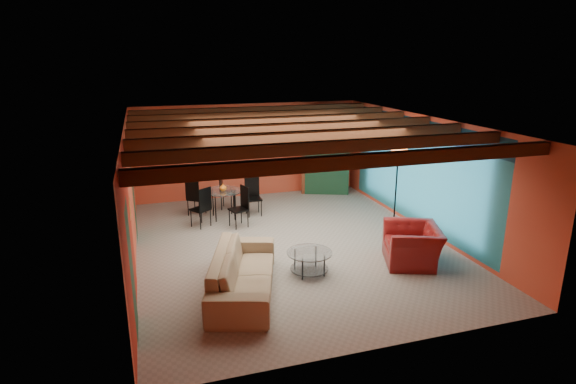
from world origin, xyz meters
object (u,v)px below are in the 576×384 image
object	(u,v)px
coffee_table	(309,262)
vase	(223,176)
dining_table	(223,199)
armoire	(323,156)
sofa	(243,272)
potted_plant	(324,111)
armchair	(412,245)
floor_lamp	(396,190)

from	to	relation	value
coffee_table	vase	bearing A→B (deg)	105.42
dining_table	armoire	distance (m)	3.67
coffee_table	vase	distance (m)	3.88
sofa	armoire	world-z (taller)	armoire
coffee_table	potted_plant	bearing A→B (deg)	66.02
vase	dining_table	bearing A→B (deg)	0.00
sofa	armoire	size ratio (longest dim) A/B	1.16
armchair	vase	world-z (taller)	vase
armchair	vase	xyz separation A→B (m)	(-3.12, 3.80, 0.72)
vase	floor_lamp	bearing A→B (deg)	-28.18
potted_plant	vase	bearing A→B (deg)	-155.51
coffee_table	floor_lamp	bearing A→B (deg)	30.90
floor_lamp	dining_table	bearing A→B (deg)	151.82
armchair	potted_plant	xyz separation A→B (m)	(0.17, 5.30, 2.06)
potted_plant	vase	distance (m)	3.86
armchair	floor_lamp	distance (m)	1.99
sofa	armchair	size ratio (longest dim) A/B	2.19
floor_lamp	vase	xyz separation A→B (m)	(-3.74, 2.01, 0.12)
armchair	sofa	bearing A→B (deg)	-66.40
dining_table	armoire	xyz separation A→B (m)	(3.29, 1.50, 0.60)
sofa	coffee_table	distance (m)	1.40
sofa	dining_table	distance (m)	4.00
dining_table	vase	size ratio (longest dim) A/B	10.34
armoire	coffee_table	bearing A→B (deg)	-92.47
floor_lamp	potted_plant	world-z (taller)	potted_plant
armoire	potted_plant	bearing A→B (deg)	0.00
coffee_table	floor_lamp	size ratio (longest dim) A/B	0.44
sofa	armchair	bearing A→B (deg)	-69.66
potted_plant	armchair	bearing A→B (deg)	-91.83
dining_table	sofa	bearing A→B (deg)	-94.88
coffee_table	dining_table	size ratio (longest dim) A/B	0.45
sofa	vase	bearing A→B (deg)	12.44
dining_table	floor_lamp	distance (m)	4.27
armoire	vase	size ratio (longest dim) A/B	11.84
sofa	potted_plant	bearing A→B (deg)	-16.19
armoire	armchair	bearing A→B (deg)	-70.32
armchair	armoire	distance (m)	5.36
dining_table	armoire	bearing A→B (deg)	24.49
coffee_table	armoire	xyz separation A→B (m)	(2.29, 5.14, 0.88)
floor_lamp	potted_plant	size ratio (longest dim) A/B	4.33
sofa	floor_lamp	world-z (taller)	floor_lamp
potted_plant	armoire	bearing A→B (deg)	0.00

